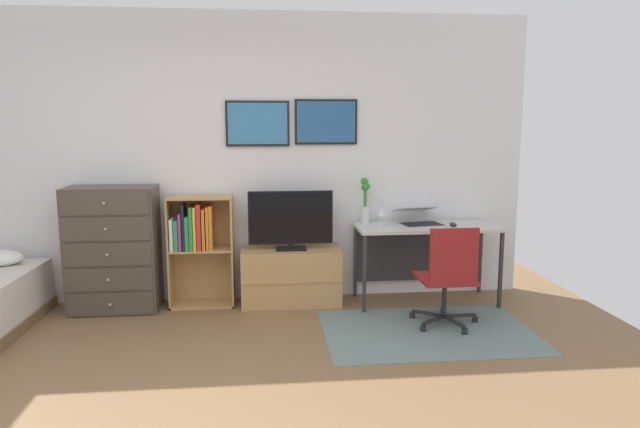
{
  "coord_description": "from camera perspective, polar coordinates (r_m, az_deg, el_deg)",
  "views": [
    {
      "loc": [
        0.51,
        -3.05,
        1.69
      ],
      "look_at": [
        0.98,
        1.5,
        0.96
      ],
      "focal_mm": 32.22,
      "sensor_mm": 36.0,
      "label": 1
    }
  ],
  "objects": [
    {
      "name": "bookshelf",
      "position": [
        5.41,
        -12.05,
        -2.6
      ],
      "size": [
        0.59,
        0.3,
        1.02
      ],
      "color": "tan",
      "rests_on": "ground_plane"
    },
    {
      "name": "computer_mouse",
      "position": [
        5.46,
        13.08,
        -1.01
      ],
      "size": [
        0.06,
        0.1,
        0.03
      ],
      "primitive_type": "ellipsoid",
      "color": "#262628",
      "rests_on": "desk"
    },
    {
      "name": "laptop",
      "position": [
        5.5,
        9.73,
        -0.31
      ],
      "size": [
        0.44,
        0.47,
        0.17
      ],
      "rotation": [
        0.0,
        0.0,
        0.15
      ],
      "color": "#B7B7BC",
      "rests_on": "desk"
    },
    {
      "name": "office_chair",
      "position": [
        4.86,
        12.67,
        -5.84
      ],
      "size": [
        0.56,
        0.58,
        0.86
      ],
      "rotation": [
        0.0,
        0.0,
        0.01
      ],
      "color": "#232326",
      "rests_on": "ground_plane"
    },
    {
      "name": "wine_glass",
      "position": [
        5.29,
        6.15,
        0.16
      ],
      "size": [
        0.07,
        0.07,
        0.18
      ],
      "color": "silver",
      "rests_on": "desk"
    },
    {
      "name": "tv_stand",
      "position": [
        5.42,
        -2.9,
        -6.21
      ],
      "size": [
        0.92,
        0.41,
        0.52
      ],
      "color": "tan",
      "rests_on": "ground_plane"
    },
    {
      "name": "bamboo_vase",
      "position": [
        5.47,
        4.51,
        1.24
      ],
      "size": [
        0.09,
        0.09,
        0.43
      ],
      "color": "silver",
      "rests_on": "desk"
    },
    {
      "name": "area_rug",
      "position": [
        4.86,
        10.63,
        -11.36
      ],
      "size": [
        1.7,
        1.2,
        0.01
      ],
      "primitive_type": "cube",
      "color": "slate",
      "rests_on": "ground_plane"
    },
    {
      "name": "wall_back_with_posters",
      "position": [
        5.51,
        -11.14,
        5.42
      ],
      "size": [
        6.12,
        0.09,
        2.7
      ],
      "color": "white",
      "rests_on": "ground_plane"
    },
    {
      "name": "desk",
      "position": [
        5.55,
        10.29,
        -2.39
      ],
      "size": [
        1.32,
        0.56,
        0.74
      ],
      "color": "silver",
      "rests_on": "ground_plane"
    },
    {
      "name": "television",
      "position": [
        5.28,
        -2.93,
        -0.67
      ],
      "size": [
        0.78,
        0.16,
        0.55
      ],
      "color": "black",
      "rests_on": "tv_stand"
    },
    {
      "name": "ground_plane",
      "position": [
        3.52,
        -14.34,
        -19.89
      ],
      "size": [
        7.2,
        7.2,
        0.0
      ],
      "primitive_type": "plane",
      "color": "brown"
    },
    {
      "name": "dresser",
      "position": [
        5.49,
        -19.82,
        -3.3
      ],
      "size": [
        0.78,
        0.46,
        1.13
      ],
      "color": "#4C4238",
      "rests_on": "ground_plane"
    }
  ]
}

